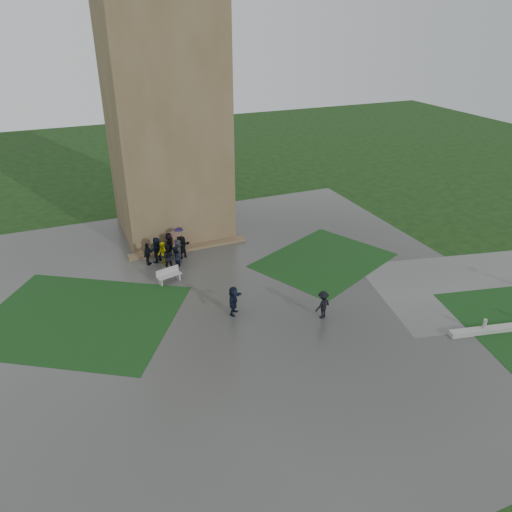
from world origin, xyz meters
name	(u,v)px	position (x,y,z in m)	size (l,w,h in m)	color
ground	(239,322)	(0.00, 0.00, 0.00)	(120.00, 120.00, 0.00)	black
plaza	(227,305)	(0.00, 2.00, 0.01)	(34.00, 34.00, 0.02)	#393936
lawn_inset_left	(79,318)	(-8.50, 4.00, 0.03)	(11.00, 9.00, 0.01)	#123313
lawn_inset_right	(324,260)	(8.50, 5.00, 0.03)	(9.00, 7.00, 0.01)	#123313
tower	(165,118)	(0.00, 15.00, 9.00)	(8.00, 8.00, 18.00)	brown
tower_plinth	(188,248)	(0.00, 10.60, 0.13)	(9.00, 0.80, 0.22)	brown
bench	(169,275)	(-2.56, 6.24, 0.51)	(1.73, 0.91, 0.96)	#A2A19D
visitor_cluster	(170,248)	(-1.71, 9.17, 1.05)	(3.90, 3.54, 2.56)	black
pedestrian_mid	(234,301)	(0.05, 0.92, 0.93)	(1.68, 0.60, 1.81)	black
pedestrian_near	(323,304)	(4.73, -1.43, 0.88)	(1.11, 0.57, 1.72)	black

